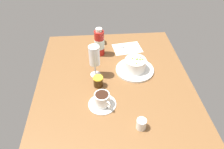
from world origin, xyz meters
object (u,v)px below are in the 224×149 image
at_px(cutlery_setting, 127,48).
at_px(menu_card, 100,37).
at_px(creamer_jug, 141,124).
at_px(jam_jar, 98,81).
at_px(porridge_bowl, 135,66).
at_px(coffee_cup, 102,100).
at_px(wine_glass, 94,57).
at_px(sauce_bottle_red, 99,43).

bearing_deg(cutlery_setting, menu_card, 64.20).
height_order(cutlery_setting, creamer_jug, creamer_jug).
bearing_deg(cutlery_setting, jam_jar, 150.04).
height_order(porridge_bowl, jam_jar, porridge_bowl).
bearing_deg(coffee_cup, cutlery_setting, -20.79).
bearing_deg(wine_glass, cutlery_setting, -40.08).
height_order(porridge_bowl, creamer_jug, porridge_bowl).
bearing_deg(wine_glass, jam_jar, -171.54).
bearing_deg(coffee_cup, menu_card, -1.24).
bearing_deg(sauce_bottle_red, menu_card, -4.09).
relative_size(cutlery_setting, jam_jar, 3.35).
xyz_separation_m(wine_glass, menu_card, (0.33, -0.04, -0.08)).
distance_m(creamer_jug, wine_glass, 0.43).
height_order(coffee_cup, creamer_jug, coffee_cup).
relative_size(porridge_bowl, sauce_bottle_red, 1.21).
height_order(cutlery_setting, sauce_bottle_red, sauce_bottle_red).
relative_size(wine_glass, sauce_bottle_red, 1.05).
bearing_deg(jam_jar, coffee_cup, -173.46).
xyz_separation_m(jam_jar, sauce_bottle_red, (0.29, -0.02, 0.05)).
bearing_deg(sauce_bottle_red, coffee_cup, 179.62).
xyz_separation_m(creamer_jug, sauce_bottle_red, (0.58, 0.16, 0.06)).
height_order(wine_glass, menu_card, wine_glass).
xyz_separation_m(porridge_bowl, sauce_bottle_red, (0.18, 0.20, 0.05)).
distance_m(cutlery_setting, sauce_bottle_red, 0.20).
bearing_deg(cutlery_setting, coffee_cup, 159.21).
bearing_deg(wine_glass, menu_card, -7.09).
height_order(coffee_cup, sauce_bottle_red, sauce_bottle_red).
relative_size(creamer_jug, jam_jar, 0.95).
xyz_separation_m(wine_glass, jam_jar, (-0.09, -0.01, -0.10)).
height_order(wine_glass, sauce_bottle_red, wine_glass).
relative_size(creamer_jug, menu_card, 0.57).
height_order(cutlery_setting, coffee_cup, coffee_cup).
distance_m(coffee_cup, menu_card, 0.56).
distance_m(porridge_bowl, wine_glass, 0.25).
bearing_deg(sauce_bottle_red, jam_jar, 176.41).
height_order(wine_glass, jam_jar, wine_glass).
xyz_separation_m(jam_jar, menu_card, (0.42, -0.03, 0.02)).
bearing_deg(coffee_cup, sauce_bottle_red, -0.38).
xyz_separation_m(creamer_jug, wine_glass, (0.37, 0.19, 0.10)).
xyz_separation_m(coffee_cup, creamer_jug, (-0.15, -0.16, -0.00)).
height_order(creamer_jug, wine_glass, wine_glass).
bearing_deg(menu_card, jam_jar, 176.26).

